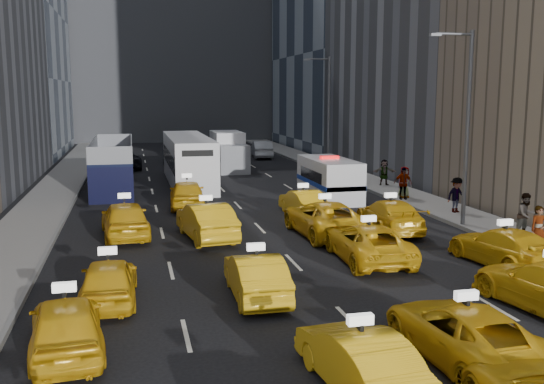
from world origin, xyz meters
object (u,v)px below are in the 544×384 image
at_px(double_decker, 113,165).
at_px(city_bus, 188,160).
at_px(nypd_van, 329,180).
at_px(box_truck, 229,151).
at_px(pedestrian_0, 539,230).

relative_size(double_decker, city_bus, 0.86).
xyz_separation_m(double_decker, city_bus, (5.01, 1.63, 0.04)).
xyz_separation_m(nypd_van, double_decker, (-12.56, 6.69, 0.43)).
distance_m(city_bus, box_truck, 7.96).
xyz_separation_m(city_bus, pedestrian_0, (11.17, -22.55, -0.56)).
distance_m(nypd_van, pedestrian_0, 14.69).
bearing_deg(city_bus, box_truck, 54.41).
bearing_deg(double_decker, city_bus, 16.19).
xyz_separation_m(double_decker, pedestrian_0, (16.19, -20.92, -0.52)).
height_order(double_decker, city_bus, city_bus).
relative_size(nypd_van, city_bus, 0.48).
height_order(box_truck, pedestrian_0, box_truck).
distance_m(double_decker, box_truck, 12.39).
height_order(city_bus, pedestrian_0, city_bus).
bearing_deg(double_decker, nypd_van, -29.80).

